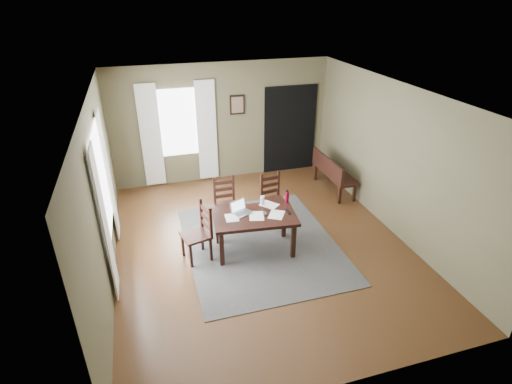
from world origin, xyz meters
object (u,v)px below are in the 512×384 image
object	(u,v)px
chair_back_right	(273,199)
water_bottle	(287,197)
dining_table	(254,220)
chair_back_left	(226,204)
bench	(332,171)
laptop	(240,210)
chair_end	(199,233)

from	to	relation	value
chair_back_right	water_bottle	distance (m)	0.68
dining_table	chair_back_left	size ratio (longest dim) A/B	1.51
bench	chair_back_right	bearing A→B (deg)	117.34
chair_back_left	water_bottle	bearing A→B (deg)	-34.16
bench	laptop	xyz separation A→B (m)	(-2.51, -1.59, 0.28)
chair_back_right	water_bottle	world-z (taller)	chair_back_right
chair_end	chair_back_right	bearing A→B (deg)	103.16
chair_back_left	chair_back_right	world-z (taller)	chair_back_left
chair_back_right	laptop	xyz separation A→B (m)	(-0.83, -0.72, 0.29)
chair_end	chair_back_right	world-z (taller)	chair_end
dining_table	chair_end	size ratio (longest dim) A/B	1.46
dining_table	laptop	distance (m)	0.29
dining_table	chair_back_right	xyz separation A→B (m)	(0.63, 0.87, -0.14)
chair_end	chair_back_left	xyz separation A→B (m)	(0.66, 0.88, -0.02)
chair_back_right	bench	xyz separation A→B (m)	(1.68, 0.87, 0.01)
chair_back_left	laptop	size ratio (longest dim) A/B	2.51
chair_end	bench	distance (m)	3.66
dining_table	laptop	size ratio (longest dim) A/B	3.80
water_bottle	chair_end	bearing A→B (deg)	-172.19
chair_back_left	chair_back_right	size ratio (longest dim) A/B	1.01
dining_table	chair_back_right	bearing A→B (deg)	60.14
chair_back_right	bench	bearing A→B (deg)	18.68
chair_end	dining_table	bearing A→B (deg)	72.49
chair_back_left	water_bottle	distance (m)	1.22
chair_back_left	water_bottle	size ratio (longest dim) A/B	4.10
chair_end	chair_back_right	xyz separation A→B (m)	(1.57, 0.81, -0.02)
chair_end	bench	xyz separation A→B (m)	(3.25, 1.68, -0.01)
bench	water_bottle	bearing A→B (deg)	131.89
chair_back_right	laptop	size ratio (longest dim) A/B	2.50
chair_back_left	laptop	xyz separation A→B (m)	(0.08, -0.78, 0.28)
chair_back_left	bench	xyz separation A→B (m)	(2.59, 0.80, 0.01)
chair_back_left	dining_table	bearing A→B (deg)	-72.99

